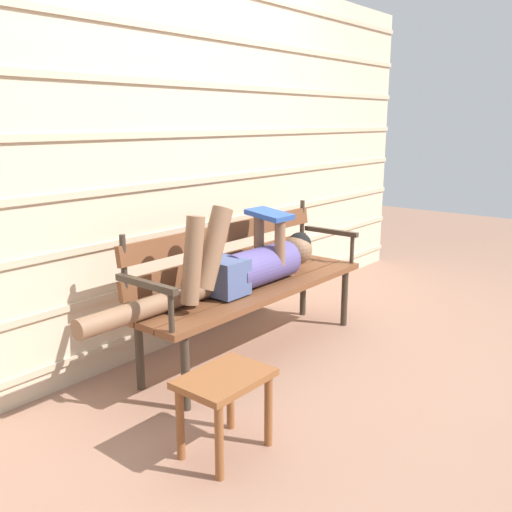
{
  "coord_description": "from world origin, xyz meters",
  "views": [
    {
      "loc": [
        -2.45,
        -1.88,
        1.38
      ],
      "look_at": [
        0.0,
        0.13,
        0.61
      ],
      "focal_mm": 39.07,
      "sensor_mm": 36.0,
      "label": 1
    }
  ],
  "objects": [
    {
      "name": "ground_plane",
      "position": [
        0.0,
        0.0,
        0.0
      ],
      "size": [
        12.0,
        12.0,
        0.0
      ],
      "primitive_type": "plane",
      "color": "#936B56"
    },
    {
      "name": "park_bench",
      "position": [
        -0.0,
        0.19,
        0.47
      ],
      "size": [
        1.71,
        0.46,
        0.83
      ],
      "color": "brown",
      "rests_on": "ground"
    },
    {
      "name": "footstool",
      "position": [
        -0.89,
        -0.44,
        0.28
      ],
      "size": [
        0.39,
        0.28,
        0.36
      ],
      "color": "brown",
      "rests_on": "ground"
    },
    {
      "name": "house_siding",
      "position": [
        0.0,
        0.65,
        1.16
      ],
      "size": [
        5.16,
        0.08,
        2.32
      ],
      "color": "beige",
      "rests_on": "ground"
    },
    {
      "name": "reclining_person",
      "position": [
        -0.1,
        0.13,
        0.58
      ],
      "size": [
        1.7,
        0.26,
        0.53
      ],
      "color": "#514784"
    }
  ]
}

